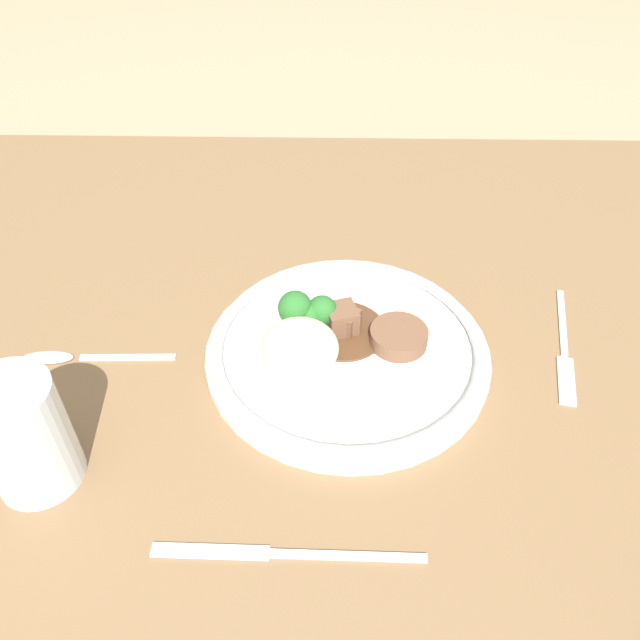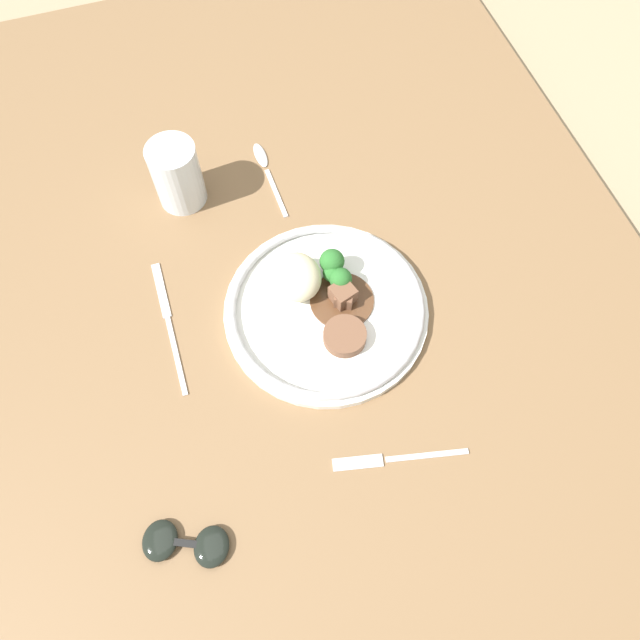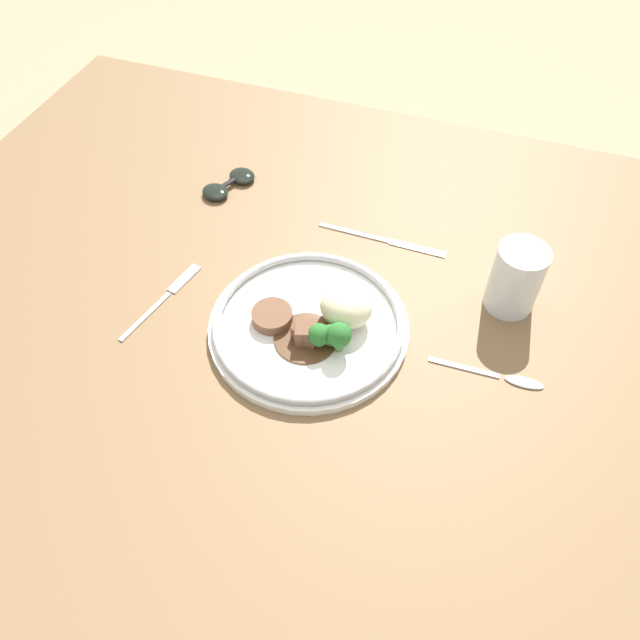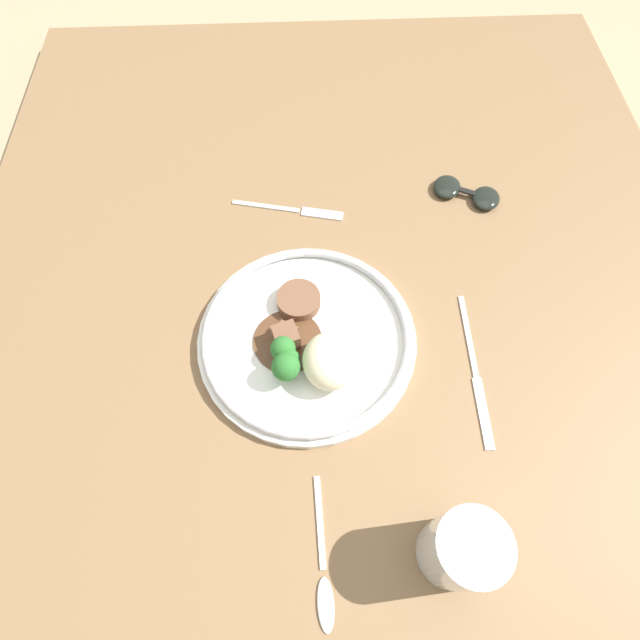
{
  "view_description": "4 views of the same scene",
  "coord_description": "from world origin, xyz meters",
  "px_view_note": "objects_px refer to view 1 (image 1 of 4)",
  "views": [
    {
      "loc": [
        -0.01,
        0.4,
        0.51
      ],
      "look_at": [
        0.0,
        -0.05,
        0.09
      ],
      "focal_mm": 35.0,
      "sensor_mm": 36.0,
      "label": 1
    },
    {
      "loc": [
        -0.41,
        0.09,
        0.83
      ],
      "look_at": [
        -0.06,
        -0.03,
        0.09
      ],
      "focal_mm": 35.0,
      "sensor_mm": 36.0,
      "label": 2
    },
    {
      "loc": [
        0.17,
        -0.57,
        0.75
      ],
      "look_at": [
        -0.01,
        -0.05,
        0.08
      ],
      "focal_mm": 35.0,
      "sensor_mm": 36.0,
      "label": 3
    },
    {
      "loc": [
        0.26,
        -0.04,
        0.65
      ],
      "look_at": [
        -0.03,
        -0.03,
        0.09
      ],
      "focal_mm": 28.0,
      "sensor_mm": 36.0,
      "label": 4
    }
  ],
  "objects_px": {
    "juice_glass": "(26,441)",
    "fork": "(564,354)",
    "spoon": "(68,357)",
    "knife": "(277,554)",
    "plate": "(342,346)"
  },
  "relations": [
    {
      "from": "spoon",
      "to": "fork",
      "type": "bearing_deg",
      "value": 179.98
    },
    {
      "from": "fork",
      "to": "plate",
      "type": "bearing_deg",
      "value": -75.86
    },
    {
      "from": "knife",
      "to": "juice_glass",
      "type": "bearing_deg",
      "value": -17.64
    },
    {
      "from": "juice_glass",
      "to": "fork",
      "type": "relative_size",
      "value": 0.62
    },
    {
      "from": "plate",
      "to": "juice_glass",
      "type": "relative_size",
      "value": 2.69
    },
    {
      "from": "juice_glass",
      "to": "knife",
      "type": "xyz_separation_m",
      "value": [
        -0.21,
        0.07,
        -0.05
      ]
    },
    {
      "from": "fork",
      "to": "knife",
      "type": "height_order",
      "value": "same"
    },
    {
      "from": "juice_glass",
      "to": "spoon",
      "type": "relative_size",
      "value": 0.68
    },
    {
      "from": "juice_glass",
      "to": "knife",
      "type": "distance_m",
      "value": 0.22
    },
    {
      "from": "juice_glass",
      "to": "fork",
      "type": "xyz_separation_m",
      "value": [
        -0.49,
        -0.15,
        -0.05
      ]
    },
    {
      "from": "plate",
      "to": "knife",
      "type": "bearing_deg",
      "value": 76.76
    },
    {
      "from": "plate",
      "to": "juice_glass",
      "type": "height_order",
      "value": "juice_glass"
    },
    {
      "from": "juice_glass",
      "to": "fork",
      "type": "distance_m",
      "value": 0.51
    },
    {
      "from": "fork",
      "to": "knife",
      "type": "xyz_separation_m",
      "value": [
        0.28,
        0.22,
        0.0
      ]
    },
    {
      "from": "juice_glass",
      "to": "plate",
      "type": "bearing_deg",
      "value": -150.49
    }
  ]
}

